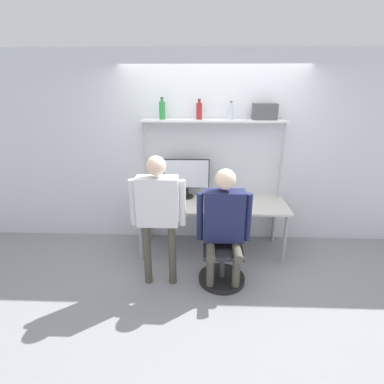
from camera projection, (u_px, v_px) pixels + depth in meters
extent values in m
plane|color=gray|center=(212.00, 264.00, 3.99)|extent=(12.00, 12.00, 0.00)
cube|color=silver|center=(212.00, 151.00, 4.26)|extent=(8.00, 0.06, 2.70)
cube|color=beige|center=(212.00, 203.00, 4.11)|extent=(2.02, 0.75, 0.03)
cylinder|color=#A5A5AA|center=(141.00, 237.00, 3.98)|extent=(0.05, 0.05, 0.70)
cylinder|color=#A5A5AA|center=(285.00, 239.00, 3.91)|extent=(0.05, 0.05, 0.70)
cylinder|color=#A5A5AA|center=(149.00, 217.00, 4.56)|extent=(0.05, 0.05, 0.70)
cylinder|color=#A5A5AA|center=(274.00, 218.00, 4.50)|extent=(0.05, 0.05, 0.70)
cube|color=white|center=(214.00, 120.00, 3.95)|extent=(1.92, 0.25, 0.02)
cylinder|color=#B2B2B7|center=(147.00, 184.00, 4.30)|extent=(0.04, 0.04, 1.81)
cylinder|color=#B2B2B7|center=(278.00, 185.00, 4.23)|extent=(0.04, 0.04, 1.81)
cylinder|color=black|center=(187.00, 197.00, 4.29)|extent=(0.21, 0.21, 0.01)
cylinder|color=black|center=(186.00, 192.00, 4.27)|extent=(0.06, 0.06, 0.14)
cube|color=black|center=(186.00, 174.00, 4.18)|extent=(0.64, 0.01, 0.42)
cube|color=silver|center=(186.00, 174.00, 4.17)|extent=(0.62, 0.02, 0.40)
cube|color=#BCBCC1|center=(215.00, 208.00, 3.90)|extent=(0.30, 0.22, 0.01)
cube|color=black|center=(215.00, 208.00, 3.88)|extent=(0.26, 0.12, 0.00)
cube|color=#BCBCC1|center=(215.00, 197.00, 3.95)|extent=(0.30, 0.04, 0.22)
cube|color=#194C8C|center=(215.00, 197.00, 3.95)|extent=(0.27, 0.03, 0.20)
cube|color=#264C8C|center=(236.00, 210.00, 3.86)|extent=(0.07, 0.15, 0.01)
cube|color=black|center=(236.00, 209.00, 3.86)|extent=(0.06, 0.13, 0.00)
cylinder|color=black|center=(222.00, 278.00, 3.65)|extent=(0.56, 0.56, 0.06)
cylinder|color=#4C4C51|center=(222.00, 264.00, 3.58)|extent=(0.06, 0.06, 0.35)
cube|color=#26262B|center=(223.00, 249.00, 3.51)|extent=(0.46, 0.46, 0.05)
cube|color=#26262B|center=(223.00, 222.00, 3.62)|extent=(0.41, 0.04, 0.45)
cylinder|color=#4C473D|center=(210.00, 272.00, 3.43)|extent=(0.09, 0.09, 0.46)
cylinder|color=#4C473D|center=(236.00, 273.00, 3.42)|extent=(0.09, 0.09, 0.46)
cylinder|color=#4C473D|center=(211.00, 250.00, 3.36)|extent=(0.10, 0.38, 0.10)
cylinder|color=#4C473D|center=(237.00, 251.00, 3.35)|extent=(0.10, 0.38, 0.10)
cube|color=#1E234C|center=(224.00, 216.00, 3.39)|extent=(0.46, 0.20, 0.60)
cylinder|color=#1E234C|center=(200.00, 217.00, 3.41)|extent=(0.08, 0.08, 0.57)
cylinder|color=#1E234C|center=(248.00, 217.00, 3.39)|extent=(0.08, 0.08, 0.57)
sphere|color=beige|center=(225.00, 179.00, 3.24)|extent=(0.23, 0.23, 0.23)
cylinder|color=#4C473D|center=(147.00, 254.00, 3.51)|extent=(0.09, 0.09, 0.78)
cylinder|color=#4C473D|center=(172.00, 254.00, 3.50)|extent=(0.09, 0.09, 0.78)
cube|color=silver|center=(158.00, 201.00, 3.27)|extent=(0.45, 0.20, 0.55)
cylinder|color=silver|center=(133.00, 202.00, 3.29)|extent=(0.08, 0.08, 0.53)
cylinder|color=silver|center=(182.00, 203.00, 3.27)|extent=(0.08, 0.08, 0.53)
sphere|color=beige|center=(156.00, 166.00, 3.13)|extent=(0.21, 0.21, 0.21)
cylinder|color=silver|center=(231.00, 112.00, 3.91)|extent=(0.07, 0.07, 0.19)
cylinder|color=silver|center=(231.00, 104.00, 3.87)|extent=(0.03, 0.03, 0.03)
cylinder|color=black|center=(231.00, 102.00, 3.86)|extent=(0.04, 0.04, 0.01)
cylinder|color=maroon|center=(199.00, 111.00, 3.92)|extent=(0.08, 0.08, 0.21)
cylinder|color=maroon|center=(199.00, 102.00, 3.87)|extent=(0.03, 0.03, 0.04)
cylinder|color=black|center=(199.00, 99.00, 3.87)|extent=(0.04, 0.04, 0.01)
cylinder|color=#2D8C3F|center=(162.00, 111.00, 3.93)|extent=(0.08, 0.08, 0.22)
cylinder|color=#2D8C3F|center=(162.00, 100.00, 3.88)|extent=(0.04, 0.04, 0.04)
cylinder|color=black|center=(162.00, 98.00, 3.87)|extent=(0.04, 0.04, 0.01)
cube|color=#4C4C51|center=(265.00, 112.00, 3.89)|extent=(0.31, 0.16, 0.21)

